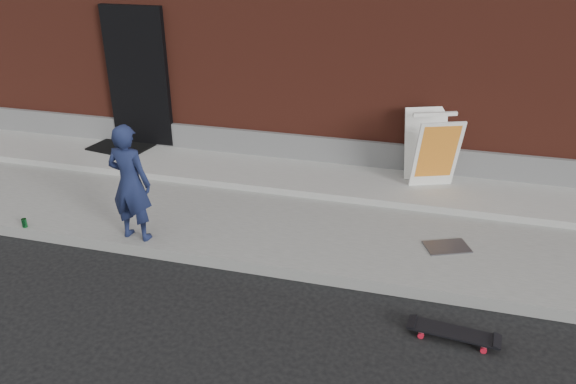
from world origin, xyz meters
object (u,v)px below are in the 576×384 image
(soda_can, at_px, (24,223))
(child, at_px, (130,183))
(pizza_sign, at_px, (432,148))
(skateboard, at_px, (453,333))

(soda_can, bearing_deg, child, 5.69)
(pizza_sign, height_order, soda_can, pizza_sign)
(skateboard, bearing_deg, pizza_sign, 97.11)
(child, relative_size, soda_can, 12.50)
(child, distance_m, soda_can, 1.65)
(pizza_sign, bearing_deg, skateboard, -82.89)
(soda_can, bearing_deg, skateboard, -6.55)
(pizza_sign, xyz_separation_m, soda_can, (-4.92, -2.53, -0.57))
(child, height_order, skateboard, child)
(pizza_sign, bearing_deg, child, -145.13)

